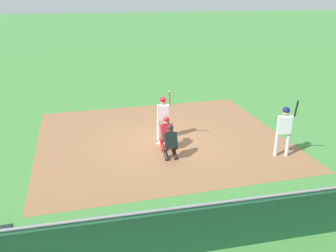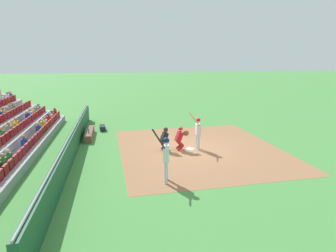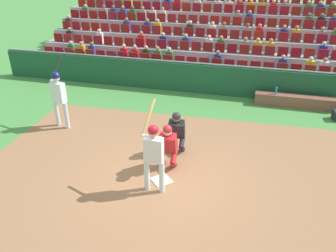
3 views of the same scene
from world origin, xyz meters
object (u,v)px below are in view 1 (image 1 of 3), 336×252
home_plate_umpire (170,140)px  on_deck_batter (285,126)px  batter_at_plate (163,113)px  water_bottle_on_bench (93,227)px  catcher_crouching (167,131)px  dugout_bench (63,245)px  home_plate_marker (164,143)px

home_plate_umpire → on_deck_batter: (3.95, -0.64, 0.46)m
batter_at_plate → home_plate_umpire: 1.83m
home_plate_umpire → water_bottle_on_bench: size_ratio=4.86×
home_plate_umpire → water_bottle_on_bench: bearing=-123.5°
batter_at_plate → water_bottle_on_bench: size_ratio=8.04×
catcher_crouching → home_plate_umpire: (-0.05, -0.82, -0.02)m
catcher_crouching → dugout_bench: bearing=-125.0°
home_plate_marker → batter_at_plate: size_ratio=0.21×
home_plate_marker → water_bottle_on_bench: bearing=-116.8°
dugout_bench → water_bottle_on_bench: water_bottle_on_bench is taller
batter_at_plate → dugout_bench: batter_at_plate is taller
on_deck_batter → home_plate_marker: bearing=152.4°
dugout_bench → water_bottle_on_bench: (0.71, 0.03, 0.35)m
batter_at_plate → catcher_crouching: (-0.07, -0.97, -0.36)m
catcher_crouching → home_plate_umpire: catcher_crouching is taller
home_plate_marker → on_deck_batter: (3.90, -2.04, 1.15)m
water_bottle_on_bench → on_deck_batter: bearing=27.7°
home_plate_marker → home_plate_umpire: (-0.05, -1.40, 0.69)m
home_plate_marker → on_deck_batter: 4.55m
home_plate_marker → catcher_crouching: (-0.00, -0.57, 0.71)m
catcher_crouching → on_deck_batter: 4.19m
catcher_crouching → batter_at_plate: bearing=85.8°
batter_at_plate → on_deck_batter: bearing=-32.4°
catcher_crouching → home_plate_umpire: 0.83m
water_bottle_on_bench → on_deck_batter: (6.71, 3.52, 0.59)m
catcher_crouching → home_plate_marker: bearing=89.9°
home_plate_marker → on_deck_batter: size_ratio=0.20×
water_bottle_on_bench → batter_at_plate: bearing=64.2°
water_bottle_on_bench → dugout_bench: bearing=-177.7°
dugout_bench → water_bottle_on_bench: size_ratio=10.73×
home_plate_umpire → catcher_crouching: bearing=86.7°
catcher_crouching → water_bottle_on_bench: size_ratio=4.89×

